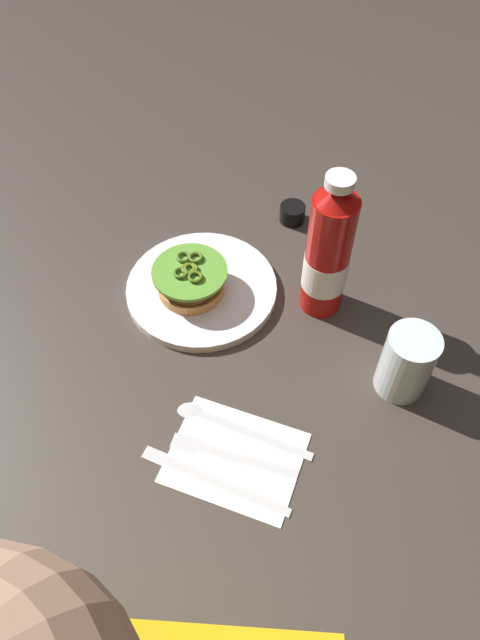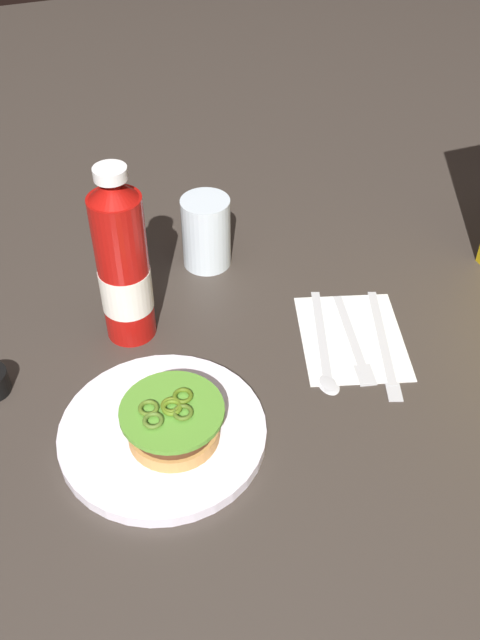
% 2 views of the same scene
% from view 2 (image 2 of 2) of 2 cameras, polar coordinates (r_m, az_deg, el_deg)
% --- Properties ---
extents(ground_plane, '(3.00, 3.00, 0.00)m').
position_cam_2_polar(ground_plane, '(0.89, -7.00, -5.38)').
color(ground_plane, '#39312B').
extents(dinner_plate, '(0.24, 0.24, 0.02)m').
position_cam_2_polar(dinner_plate, '(0.83, -6.25, -9.02)').
color(dinner_plate, white).
rests_on(dinner_plate, ground_plane).
extents(burger_sandwich, '(0.12, 0.12, 0.05)m').
position_cam_2_polar(burger_sandwich, '(0.80, -5.28, -8.17)').
color(burger_sandwich, tan).
rests_on(burger_sandwich, dinner_plate).
extents(ketchup_bottle, '(0.07, 0.07, 0.25)m').
position_cam_2_polar(ketchup_bottle, '(0.90, -9.71, 4.18)').
color(ketchup_bottle, '#A8100C').
rests_on(ketchup_bottle, ground_plane).
extents(water_glass, '(0.07, 0.07, 0.11)m').
position_cam_2_polar(water_glass, '(1.04, -2.75, 7.09)').
color(water_glass, silver).
rests_on(water_glass, ground_plane).
extents(napkin, '(0.20, 0.18, 0.00)m').
position_cam_2_polar(napkin, '(0.96, 9.01, -1.36)').
color(napkin, white).
rests_on(napkin, ground_plane).
extents(spoon_utensil, '(0.19, 0.08, 0.00)m').
position_cam_2_polar(spoon_utensil, '(0.93, 6.82, -2.61)').
color(spoon_utensil, silver).
rests_on(spoon_utensil, napkin).
extents(fork_utensil, '(0.17, 0.06, 0.00)m').
position_cam_2_polar(fork_utensil, '(0.94, 9.30, -1.97)').
color(fork_utensil, silver).
rests_on(fork_utensil, napkin).
extents(butter_knife, '(0.20, 0.09, 0.00)m').
position_cam_2_polar(butter_knife, '(0.95, 11.63, -2.19)').
color(butter_knife, silver).
rests_on(butter_knife, napkin).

